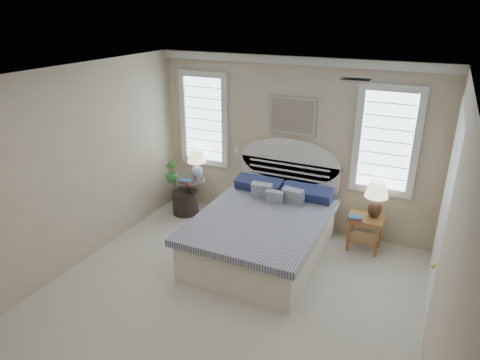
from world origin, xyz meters
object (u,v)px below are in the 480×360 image
floor_pot (185,202)px  lamp_right (376,195)px  bed (265,228)px  nightstand_right (365,226)px  side_table_left (189,193)px  lamp_left (197,161)px

floor_pot → lamp_right: size_ratio=0.81×
bed → lamp_right: (1.39, 0.76, 0.48)m
nightstand_right → bed: bearing=-152.0°
side_table_left → floor_pot: (-0.08, -0.01, -0.18)m
floor_pot → lamp_right: 3.19m
side_table_left → lamp_right: size_ratio=1.15×
lamp_right → side_table_left: bearing=-176.8°
lamp_left → lamp_right: bearing=0.5°
bed → nightstand_right: 1.47m
side_table_left → lamp_right: 3.08m
floor_pot → lamp_right: bearing=3.2°
bed → floor_pot: (-1.73, 0.59, -0.18)m
floor_pot → lamp_left: bearing=40.3°
lamp_left → lamp_right: (2.95, 0.03, -0.08)m
nightstand_right → lamp_left: bearing=179.2°
floor_pot → lamp_right: lamp_right is taller
lamp_left → lamp_right: lamp_left is taller
floor_pot → lamp_right: (3.12, 0.18, 0.66)m
side_table_left → floor_pot: size_ratio=1.41×
nightstand_right → lamp_left: size_ratio=1.03×
nightstand_right → floor_pot: nightstand_right is taller
bed → nightstand_right: bed is taller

